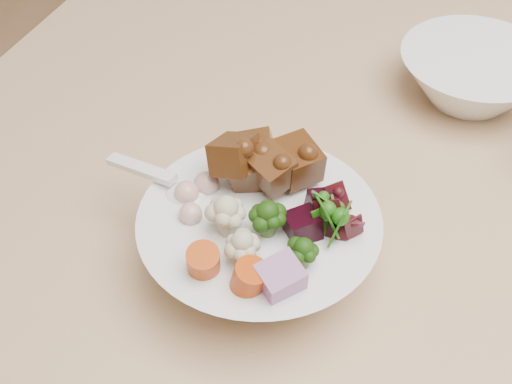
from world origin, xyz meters
TOP-DOWN VIEW (x-y plane):
  - chair_far at (-0.29, 0.88)m, footprint 0.43×0.43m
  - food_bowl at (-0.64, 0.09)m, footprint 0.21×0.21m
  - soup_spoon at (-0.72, 0.11)m, footprint 0.11×0.06m
  - side_bowl at (-0.44, 0.38)m, footprint 0.17×0.17m

SIDE VIEW (x-z plane):
  - chair_far at x=-0.29m, z-range 0.05..0.90m
  - side_bowl at x=-0.44m, z-range 0.81..0.86m
  - food_bowl at x=-0.64m, z-range 0.79..0.90m
  - soup_spoon at x=-0.72m, z-range 0.86..0.88m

